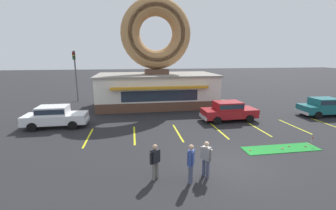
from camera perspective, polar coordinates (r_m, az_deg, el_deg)
ground_plane at (r=11.91m, az=16.03°, el=-14.29°), size 160.00×160.00×0.00m
donut_shop_building at (r=23.69m, az=-2.93°, el=8.79°), size 12.30×6.75×10.96m
putting_mat at (r=14.68m, az=26.71°, el=-9.87°), size 4.43×1.14×0.03m
mini_donut_near_left at (r=15.61m, az=31.57°, el=-8.97°), size 0.13×0.13×0.04m
mini_donut_near_right at (r=15.17m, az=28.37°, el=-9.21°), size 0.13×0.13×0.04m
mini_donut_mid_left at (r=14.66m, az=27.04°, el=-9.81°), size 0.13×0.13×0.04m
mini_donut_mid_centre at (r=16.12m, az=32.24°, el=-8.41°), size 0.13×0.13×0.04m
mini_donut_mid_right at (r=13.70m, az=20.14°, el=-10.71°), size 0.13×0.13×0.04m
golf_ball at (r=14.28m, az=22.77°, el=-9.96°), size 0.04×0.04×0.04m
putting_flag_pin at (r=15.80m, az=32.71°, el=-7.37°), size 0.13×0.01×0.55m
car_red at (r=19.02m, az=15.13°, el=-1.31°), size 4.60×2.06×1.60m
car_teal at (r=24.23m, az=34.99°, el=-0.24°), size 4.61×2.08×1.60m
car_white at (r=18.75m, az=-26.79°, el=-2.43°), size 4.57×1.99×1.60m
pedestrian_blue_sweater_man at (r=10.21m, az=9.66°, el=-12.98°), size 0.43×0.48×1.64m
pedestrian_hooded_kid at (r=9.91m, az=-3.28°, el=-13.82°), size 0.49×0.42×1.60m
pedestrian_leather_jacket_man at (r=9.65m, az=5.83°, el=-14.15°), size 0.38×0.55×1.71m
trash_bin at (r=23.05m, az=14.01°, el=0.18°), size 0.57×0.57×0.97m
traffic_light_pole at (r=28.07m, az=-22.50°, el=8.38°), size 0.28×0.47×5.80m
parking_stripe_far_left at (r=15.78m, az=-19.59°, el=-7.76°), size 0.12×3.60×0.01m
parking_stripe_left at (r=15.49m, az=-8.53°, el=-7.52°), size 0.12×3.60×0.01m
parking_stripe_mid_left at (r=15.78m, az=2.51°, el=-7.01°), size 0.12×3.60×0.01m
parking_stripe_centre at (r=16.61m, az=12.76°, el=-6.30°), size 0.12×3.60×0.01m
parking_stripe_mid_right at (r=17.92m, az=21.76°, el=-5.52°), size 0.12×3.60×0.01m
parking_stripe_right at (r=19.60m, az=29.35°, el=-4.74°), size 0.12×3.60×0.01m
parking_stripe_far_right at (r=21.57m, az=35.65°, el=-4.04°), size 0.12×3.60×0.01m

